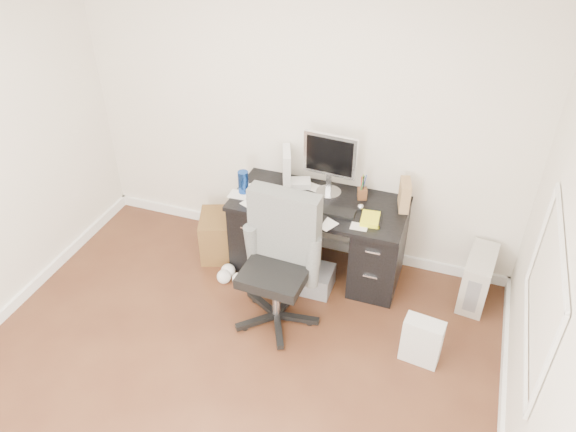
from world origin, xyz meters
name	(u,v)px	position (x,y,z in m)	size (l,w,h in m)	color
ground	(210,401)	(0.00, 0.00, 0.00)	(4.00, 4.00, 0.00)	#422215
room_shell	(194,212)	(0.03, 0.03, 1.66)	(4.02, 4.02, 2.71)	silver
desk	(318,234)	(0.30, 1.65, 0.40)	(1.50, 0.70, 0.75)	black
loose_papers	(295,201)	(0.10, 1.60, 0.75)	(1.10, 0.60, 0.00)	white
lcd_monitor	(330,164)	(0.34, 1.81, 1.04)	(0.46, 0.27, 0.59)	silver
keyboard	(332,211)	(0.44, 1.54, 0.76)	(0.39, 0.13, 0.02)	black
computer_mouse	(360,207)	(0.66, 1.65, 0.78)	(0.06, 0.06, 0.06)	silver
travel_mug	(243,182)	(-0.37, 1.58, 0.85)	(0.09, 0.09, 0.21)	#163D99
white_binder	(287,167)	(-0.06, 1.84, 0.92)	(0.13, 0.29, 0.33)	white
magazine_file	(405,195)	(0.99, 1.81, 0.88)	(0.11, 0.22, 0.25)	olive
pen_cup	(363,187)	(0.63, 1.83, 0.87)	(0.10, 0.10, 0.23)	brown
yellow_book	(371,219)	(0.78, 1.53, 0.77)	(0.16, 0.20, 0.04)	#F4F61A
paper_remote	(323,221)	(0.41, 1.38, 0.76)	(0.22, 0.17, 0.02)	white
office_chair	(276,266)	(0.17, 0.92, 0.58)	(0.65, 0.65, 1.16)	#4A4C4A
pc_tower	(477,278)	(1.70, 1.71, 0.24)	(0.21, 0.48, 0.48)	#B8B2A6
shopping_bag	(422,341)	(1.36, 0.89, 0.20)	(0.29, 0.21, 0.40)	silver
wicker_basket	(224,235)	(-0.60, 1.58, 0.21)	(0.42, 0.42, 0.42)	#4F3317
desk_printer	(312,278)	(0.33, 1.39, 0.11)	(0.36, 0.30, 0.21)	slate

